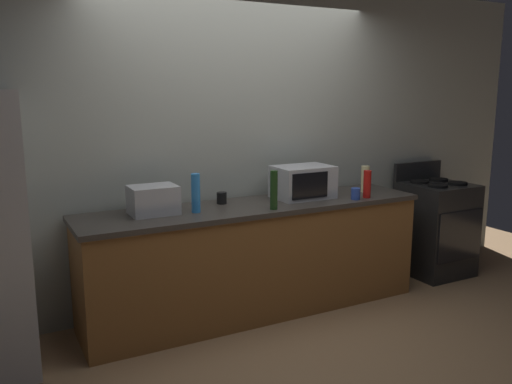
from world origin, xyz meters
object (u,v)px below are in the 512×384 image
object	(u,v)px
stove_range	(435,227)
mug_black	(222,198)
bottle_hand_soap	(365,179)
bottle_spray_cleaner	(196,193)
mug_blue	(356,194)
microwave	(303,182)
toaster_oven	(153,200)
bottle_wine	(274,190)
bottle_hot_sauce	(367,184)

from	to	relation	value
stove_range	mug_black	xyz separation A→B (m)	(-2.23, 0.15, 0.49)
bottle_hand_soap	bottle_spray_cleaner	size ratio (longest dim) A/B	0.80
mug_blue	bottle_spray_cleaner	bearing A→B (deg)	172.38
stove_range	mug_blue	bearing A→B (deg)	-169.63
stove_range	bottle_spray_cleaner	xyz separation A→B (m)	(-2.52, -0.04, 0.58)
microwave	mug_blue	bearing A→B (deg)	-36.80
microwave	bottle_hand_soap	xyz separation A→B (m)	(0.63, -0.04, -0.02)
microwave	bottle_spray_cleaner	xyz separation A→B (m)	(-0.99, -0.08, 0.01)
stove_range	bottle_spray_cleaner	bearing A→B (deg)	-179.19
stove_range	bottle_spray_cleaner	size ratio (longest dim) A/B	3.71
toaster_oven	bottle_wine	size ratio (longest dim) A/B	1.14
bottle_hot_sauce	bottle_hand_soap	world-z (taller)	bottle_hand_soap
microwave	bottle_wine	distance (m)	0.51
stove_range	bottle_wine	size ratio (longest dim) A/B	3.61
microwave	bottle_spray_cleaner	world-z (taller)	bottle_spray_cleaner
bottle_wine	mug_blue	bearing A→B (deg)	0.19
bottle_hot_sauce	bottle_hand_soap	xyz separation A→B (m)	(0.15, 0.21, 0.00)
bottle_hand_soap	microwave	bearing A→B (deg)	176.43
bottle_hand_soap	mug_black	xyz separation A→B (m)	(-1.33, 0.14, -0.07)
bottle_spray_cleaner	mug_black	xyz separation A→B (m)	(0.29, 0.19, -0.10)
toaster_oven	bottle_hand_soap	bearing A→B (deg)	-1.54
toaster_oven	bottle_wine	world-z (taller)	bottle_wine
stove_range	bottle_hot_sauce	distance (m)	1.20
bottle_hot_sauce	microwave	bearing A→B (deg)	152.79
bottle_spray_cleaner	mug_black	distance (m)	0.36
stove_range	bottle_hot_sauce	world-z (taller)	bottle_hot_sauce
mug_black	bottle_spray_cleaner	bearing A→B (deg)	-147.45
bottle_hot_sauce	mug_blue	xyz separation A→B (m)	(-0.13, -0.02, -0.07)
microwave	bottle_spray_cleaner	size ratio (longest dim) A/B	1.65
bottle_spray_cleaner	mug_blue	bearing A→B (deg)	-7.62
microwave	bottle_hot_sauce	world-z (taller)	microwave
mug_blue	bottle_hot_sauce	bearing A→B (deg)	6.72
bottle_hand_soap	mug_blue	distance (m)	0.37
microwave	mug_blue	distance (m)	0.45
toaster_oven	bottle_hand_soap	size ratio (longest dim) A/B	1.46
bottle_hand_soap	bottle_wine	world-z (taller)	bottle_wine
bottle_hand_soap	mug_black	distance (m)	1.34
toaster_oven	mug_black	world-z (taller)	toaster_oven
toaster_oven	bottle_spray_cleaner	bearing A→B (deg)	-17.97
stove_range	mug_black	size ratio (longest dim) A/B	11.65
bottle_spray_cleaner	stove_range	bearing A→B (deg)	0.81
mug_black	stove_range	bearing A→B (deg)	-3.89
bottle_spray_cleaner	bottle_hot_sauce	bearing A→B (deg)	-6.36
toaster_oven	bottle_spray_cleaner	xyz separation A→B (m)	(0.30, -0.10, 0.04)
stove_range	microwave	size ratio (longest dim) A/B	2.25
microwave	bottle_spray_cleaner	distance (m)	1.00
stove_range	mug_blue	xyz separation A→B (m)	(-1.18, -0.22, 0.49)
bottle_hot_sauce	bottle_wine	xyz separation A→B (m)	(-0.92, -0.02, 0.03)
bottle_hot_sauce	mug_blue	size ratio (longest dim) A/B	2.42
mug_blue	microwave	bearing A→B (deg)	143.20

